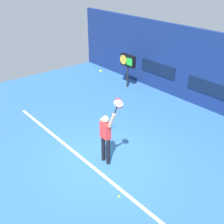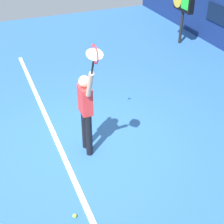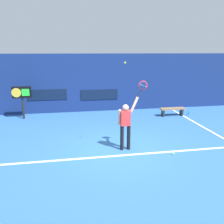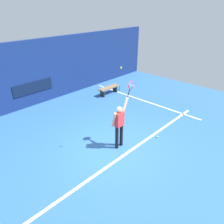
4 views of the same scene
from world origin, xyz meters
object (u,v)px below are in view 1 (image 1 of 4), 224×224
(tennis_player, at_px, (106,135))
(tennis_racket, at_px, (118,104))
(spare_ball, at_px, (119,197))
(tennis_ball, at_px, (101,71))
(scoreboard_clock, at_px, (128,62))

(tennis_player, distance_m, tennis_racket, 1.43)
(spare_ball, bearing_deg, tennis_ball, 157.92)
(tennis_player, height_order, tennis_ball, tennis_ball)
(scoreboard_clock, bearing_deg, tennis_racket, -44.51)
(tennis_player, bearing_deg, spare_ball, -26.10)
(tennis_racket, xyz_separation_m, scoreboard_clock, (-4.99, 4.91, -0.97))
(tennis_ball, bearing_deg, scoreboard_clock, 130.87)
(tennis_racket, relative_size, spare_ball, 9.14)
(tennis_ball, relative_size, scoreboard_clock, 0.04)
(tennis_ball, bearing_deg, tennis_player, 52.47)
(tennis_player, xyz_separation_m, tennis_racket, (0.59, -0.00, 1.31))
(tennis_player, relative_size, tennis_racket, 3.15)
(tennis_player, relative_size, scoreboard_clock, 1.13)
(tennis_racket, bearing_deg, tennis_ball, -171.89)
(tennis_ball, bearing_deg, tennis_racket, 8.11)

